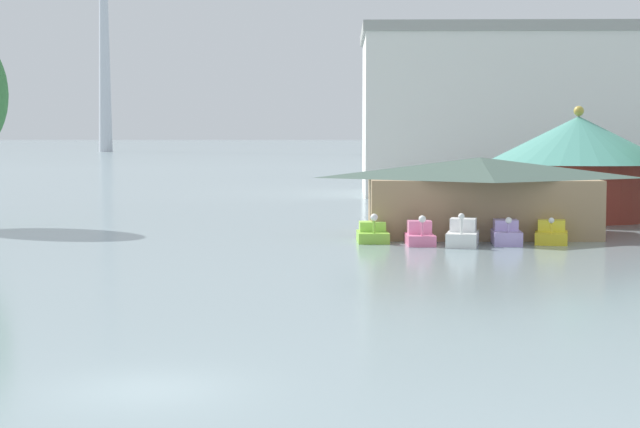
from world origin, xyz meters
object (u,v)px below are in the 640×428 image
object	(u,v)px
pedal_boat_lime	(373,234)
pedal_boat_lavender	(506,234)
background_building_block	(497,112)
pedal_boat_pink	(420,235)
boathouse	(480,195)
pedal_boat_yellow	(551,234)
pedal_boat_white	(463,235)
green_roof_pavilion	(578,161)

from	to	relation	value
pedal_boat_lime	pedal_boat_lavender	size ratio (longest dim) A/B	0.90
pedal_boat_lime	background_building_block	bearing A→B (deg)	161.64
pedal_boat_pink	boathouse	bearing A→B (deg)	142.20
pedal_boat_yellow	background_building_block	xyz separation A→B (m)	(3.80, 47.17, 7.58)
pedal_boat_white	boathouse	world-z (taller)	boathouse
pedal_boat_white	pedal_boat_lavender	xyz separation A→B (m)	(2.43, 0.97, -0.05)
pedal_boat_lavender	green_roof_pavilion	xyz separation A→B (m)	(7.34, 16.13, 3.54)
pedal_boat_white	background_building_block	xyz separation A→B (m)	(8.73, 48.57, 7.51)
boathouse	pedal_boat_lavender	bearing A→B (deg)	-80.94
pedal_boat_lavender	pedal_boat_yellow	distance (m)	2.54
green_roof_pavilion	pedal_boat_yellow	bearing A→B (deg)	-107.12
pedal_boat_lavender	pedal_boat_yellow	size ratio (longest dim) A/B	1.04
pedal_boat_lavender	green_roof_pavilion	bearing A→B (deg)	158.81
pedal_boat_lime	green_roof_pavilion	distance (m)	21.32
pedal_boat_pink	background_building_block	world-z (taller)	background_building_block
boathouse	background_building_block	size ratio (longest dim) A/B	0.52
boathouse	green_roof_pavilion	size ratio (longest dim) A/B	1.08
background_building_block	boathouse	bearing A→B (deg)	-99.46
green_roof_pavilion	background_building_block	world-z (taller)	background_building_block
pedal_boat_lime	pedal_boat_white	xyz separation A→B (m)	(4.70, -1.86, 0.12)
pedal_boat_pink	pedal_boat_lime	bearing A→B (deg)	-121.43
pedal_boat_lime	pedal_boat_pink	size ratio (longest dim) A/B	1.08
boathouse	green_roof_pavilion	world-z (taller)	green_roof_pavilion
pedal_boat_lime	pedal_boat_white	world-z (taller)	pedal_boat_white
pedal_boat_pink	pedal_boat_white	size ratio (longest dim) A/B	0.81
boathouse	background_building_block	xyz separation A→B (m)	(7.10, 42.62, 5.71)
pedal_boat_lime	green_roof_pavilion	xyz separation A→B (m)	(14.47, 15.24, 3.61)
boathouse	green_roof_pavilion	distance (m)	13.91
pedal_boat_white	pedal_boat_yellow	xyz separation A→B (m)	(4.93, 1.40, -0.08)
pedal_boat_lime	boathouse	distance (m)	7.78
pedal_boat_yellow	background_building_block	world-z (taller)	background_building_block
pedal_boat_lime	green_roof_pavilion	world-z (taller)	green_roof_pavilion
pedal_boat_lime	pedal_boat_yellow	size ratio (longest dim) A/B	0.94
green_roof_pavilion	pedal_boat_lime	bearing A→B (deg)	-133.50
boathouse	pedal_boat_pink	bearing A→B (deg)	-125.29
pedal_boat_lime	pedal_boat_yellow	world-z (taller)	pedal_boat_lime
pedal_boat_yellow	boathouse	distance (m)	5.93
pedal_boat_yellow	green_roof_pavilion	bearing A→B (deg)	174.64
pedal_boat_white	boathouse	bearing A→B (deg)	174.98
pedal_boat_lavender	green_roof_pavilion	distance (m)	18.08
pedal_boat_white	pedal_boat_lavender	size ratio (longest dim) A/B	1.03
pedal_boat_white	boathouse	size ratio (longest dim) A/B	0.23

